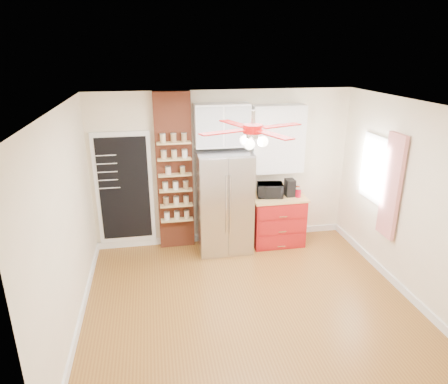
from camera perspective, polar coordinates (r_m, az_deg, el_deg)
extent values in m
plane|color=brown|center=(5.79, 3.54, -15.36)|extent=(4.50, 4.50, 0.00)
plane|color=white|center=(4.77, 4.23, 12.18)|extent=(4.50, 4.50, 0.00)
cube|color=#F8ECC7|center=(6.97, -0.13, 3.32)|extent=(4.50, 0.02, 2.70)
cube|color=#F8ECC7|center=(3.46, 12.19, -15.59)|extent=(4.50, 0.02, 2.70)
cube|color=#F8ECC7|center=(5.10, -21.56, -4.51)|extent=(0.02, 4.00, 2.70)
cube|color=#F8ECC7|center=(6.06, 24.97, -1.19)|extent=(0.02, 4.00, 2.70)
cube|color=white|center=(6.94, -14.04, 0.46)|extent=(0.95, 0.04, 1.95)
cube|color=black|center=(6.91, -14.05, 0.39)|extent=(0.82, 0.02, 1.78)
cube|color=brown|center=(6.80, -7.08, 2.74)|extent=(0.60, 0.16, 2.70)
cube|color=#B9B8BD|center=(6.77, 0.01, -1.43)|extent=(0.90, 0.70, 1.75)
cube|color=white|center=(6.61, -0.30, 9.54)|extent=(0.90, 0.35, 0.70)
cube|color=#A01515|center=(7.21, 7.56, -4.07)|extent=(0.90, 0.60, 0.86)
cube|color=#DCB160|center=(7.05, 7.72, -0.72)|extent=(0.94, 0.64, 0.04)
cube|color=white|center=(6.92, 7.67, 7.51)|extent=(0.90, 0.30, 1.15)
cube|color=white|center=(6.70, 20.80, 3.09)|extent=(0.04, 0.75, 1.05)
cube|color=red|center=(6.26, 22.80, 0.74)|extent=(0.06, 0.40, 1.55)
cylinder|color=silver|center=(4.79, 4.18, 10.40)|extent=(0.05, 0.05, 0.20)
cylinder|color=#950A09|center=(4.82, 4.15, 8.99)|extent=(0.24, 0.24, 0.10)
sphere|color=white|center=(4.85, 4.10, 7.13)|extent=(0.13, 0.13, 0.13)
imported|color=black|center=(6.95, 6.58, 0.27)|extent=(0.48, 0.36, 0.24)
cube|color=black|center=(7.03, 9.38, 0.62)|extent=(0.16, 0.20, 0.30)
cylinder|color=#A6091E|center=(7.01, 10.56, -0.15)|extent=(0.12, 0.12, 0.15)
cylinder|color=#B5290A|center=(7.20, 10.38, 0.39)|extent=(0.11, 0.11, 0.15)
cylinder|color=beige|center=(6.65, -7.98, 3.05)|extent=(0.11, 0.11, 0.12)
cylinder|color=#98834D|center=(6.63, -5.95, 3.08)|extent=(0.09, 0.09, 0.12)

